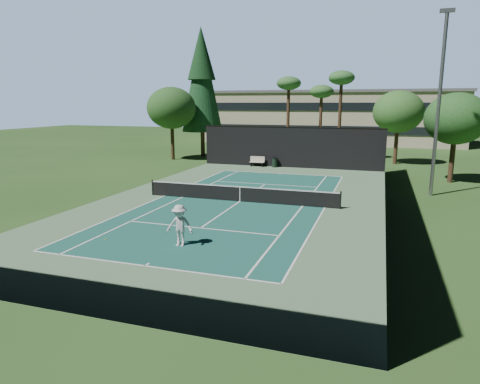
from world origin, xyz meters
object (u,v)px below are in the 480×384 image
at_px(park_bench, 257,161).
at_px(trash_bin, 275,163).
at_px(tennis_net, 240,193).
at_px(tennis_ball_b, 256,192).
at_px(tennis_ball_c, 257,189).
at_px(player, 180,226).
at_px(tennis_ball_a, 106,239).
at_px(tennis_ball_d, 196,186).

bearing_deg(park_bench, trash_bin, 0.86).
distance_m(tennis_net, trash_bin, 15.73).
relative_size(tennis_ball_b, tennis_ball_c, 0.99).
distance_m(player, tennis_ball_a, 3.82).
relative_size(tennis_net, trash_bin, 13.65).
bearing_deg(tennis_ball_a, tennis_net, 69.98).
distance_m(tennis_ball_c, park_bench, 11.89).
relative_size(tennis_ball_c, park_bench, 0.05).
distance_m(tennis_ball_b, tennis_ball_d, 5.19).
height_order(tennis_net, player, player).
bearing_deg(tennis_ball_d, tennis_ball_b, -9.88).
relative_size(tennis_ball_a, tennis_ball_b, 0.94).
bearing_deg(trash_bin, tennis_ball_c, -82.92).
relative_size(tennis_ball_b, trash_bin, 0.08).
height_order(tennis_net, tennis_ball_a, tennis_net).
bearing_deg(tennis_net, tennis_ball_a, -110.02).
height_order(tennis_net, trash_bin, tennis_net).
xyz_separation_m(park_bench, trash_bin, (1.81, 0.03, -0.07)).
xyz_separation_m(tennis_ball_c, trash_bin, (-1.42, 11.46, 0.44)).
bearing_deg(tennis_net, player, -88.64).
relative_size(tennis_net, park_bench, 8.60).
distance_m(tennis_ball_b, tennis_ball_c, 1.16).
bearing_deg(tennis_net, tennis_ball_b, 85.93).
relative_size(player, tennis_ball_c, 25.15).
distance_m(tennis_ball_a, tennis_ball_c, 14.15).
distance_m(player, tennis_ball_d, 14.17).
distance_m(player, tennis_ball_c, 13.45).
bearing_deg(player, tennis_ball_d, 106.19).
height_order(tennis_net, tennis_ball_b, tennis_net).
bearing_deg(tennis_ball_b, tennis_ball_c, 104.90).
bearing_deg(tennis_ball_a, trash_bin, 85.53).
xyz_separation_m(tennis_net, tennis_ball_a, (-3.47, -9.54, -0.52)).
height_order(tennis_ball_b, tennis_ball_d, tennis_ball_b).
height_order(tennis_ball_c, tennis_ball_d, tennis_ball_c).
relative_size(player, tennis_ball_b, 25.38).
relative_size(park_bench, trash_bin, 1.59).
xyz_separation_m(player, tennis_ball_b, (0.00, 12.29, -0.91)).
xyz_separation_m(tennis_net, tennis_ball_d, (-4.90, 3.97, -0.52)).
bearing_deg(tennis_ball_b, tennis_ball_a, -106.31).
relative_size(tennis_ball_d, park_bench, 0.05).
xyz_separation_m(tennis_ball_c, park_bench, (-3.24, 11.43, 0.51)).
xyz_separation_m(tennis_net, player, (0.22, -9.21, 0.39)).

